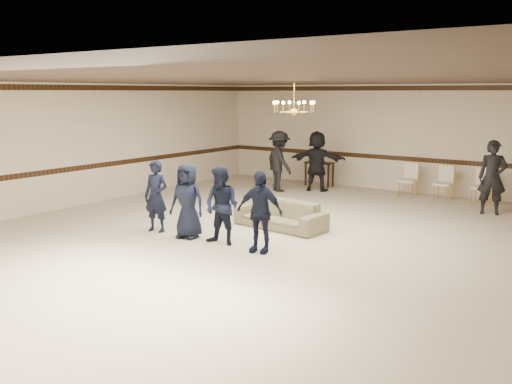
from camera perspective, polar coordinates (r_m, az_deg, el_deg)
room at (r=11.09m, az=1.15°, el=3.13°), size 12.01×14.01×3.21m
chair_rail at (r=17.36m, az=14.22°, el=3.39°), size 12.00×0.02×0.14m
crown_molding at (r=17.24m, az=14.52°, el=10.27°), size 12.00×0.02×0.14m
chandelier at (r=11.85m, az=3.93°, el=9.74°), size 0.94×0.94×0.89m
boy_a at (r=12.08m, az=-10.21°, el=-0.44°), size 0.62×0.47×1.54m
boy_b at (r=11.46m, az=-7.04°, el=-0.92°), size 0.84×0.64×1.54m
boy_c at (r=10.89m, az=-3.53°, el=-1.45°), size 0.79×0.63×1.54m
boy_d at (r=10.36m, az=0.36°, el=-2.04°), size 0.96×0.54×1.54m
settee at (r=12.28m, az=2.50°, el=-2.33°), size 2.15×1.01×0.61m
adult_left at (r=16.77m, az=2.41°, el=3.17°), size 1.36×1.15×1.82m
adult_mid at (r=16.91m, az=6.27°, el=3.17°), size 1.77×0.97×1.82m
adult_right at (r=14.74m, az=23.07°, el=1.38°), size 0.76×0.61×1.82m
banquet_chair_left at (r=16.46m, az=15.35°, el=1.18°), size 0.50×0.50×0.97m
banquet_chair_mid at (r=16.15m, az=18.67°, el=0.84°), size 0.49×0.49×0.97m
banquet_chair_right at (r=15.91m, az=22.12°, el=0.48°), size 0.48×0.48×0.97m
console_table at (r=17.88m, az=6.49°, el=1.85°), size 0.94×0.44×0.77m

